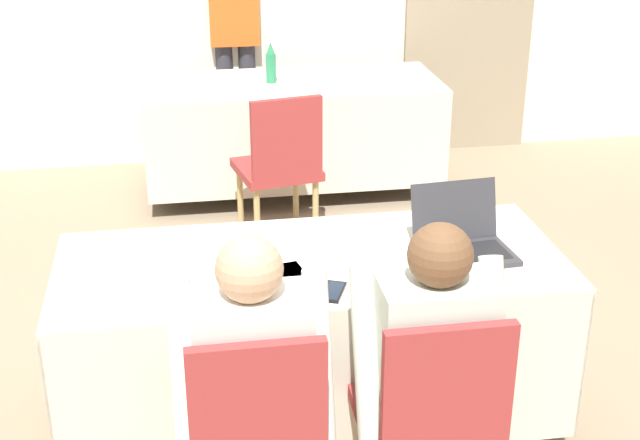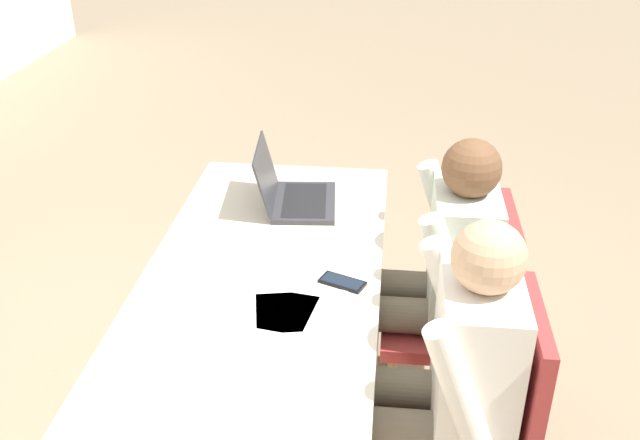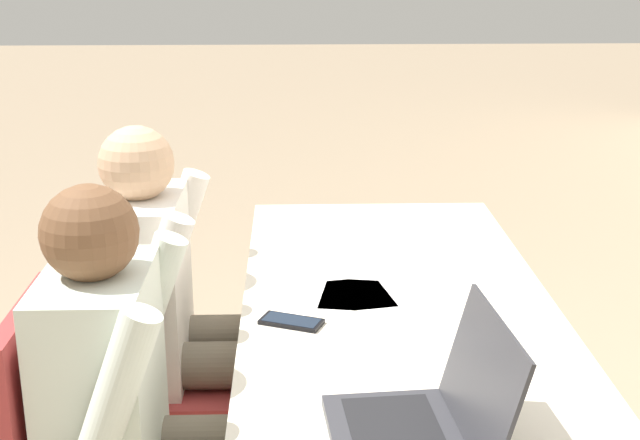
% 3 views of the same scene
% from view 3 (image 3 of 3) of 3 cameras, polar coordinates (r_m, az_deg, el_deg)
% --- Properties ---
extents(conference_table_near, '(1.91, 0.79, 0.74)m').
position_cam_3_polar(conference_table_near, '(2.28, 5.19, -10.23)').
color(conference_table_near, beige).
rests_on(conference_table_near, ground_plane).
extents(laptop, '(0.37, 0.33, 0.25)m').
position_cam_3_polar(laptop, '(1.67, 6.61, -12.80)').
color(laptop, '#333338').
rests_on(laptop, conference_table_near).
extents(cell_phone, '(0.12, 0.16, 0.01)m').
position_cam_3_polar(cell_phone, '(2.15, -1.84, -6.52)').
color(cell_phone, black).
rests_on(cell_phone, conference_table_near).
extents(paper_beside_laptop, '(0.26, 0.33, 0.00)m').
position_cam_3_polar(paper_beside_laptop, '(2.31, 0.76, -4.89)').
color(paper_beside_laptop, white).
rests_on(paper_beside_laptop, conference_table_near).
extents(paper_centre_table, '(0.25, 0.32, 0.00)m').
position_cam_3_polar(paper_centre_table, '(2.88, 2.10, -0.23)').
color(paper_centre_table, white).
rests_on(paper_centre_table, conference_table_near).
extents(paper_left_edge, '(0.26, 0.33, 0.00)m').
position_cam_3_polar(paper_left_edge, '(2.32, 3.81, -4.86)').
color(paper_left_edge, white).
rests_on(paper_left_edge, conference_table_near).
extents(chair_near_left, '(0.44, 0.44, 0.90)m').
position_cam_3_polar(chair_near_left, '(2.59, -11.48, -8.65)').
color(chair_near_left, tan).
rests_on(chair_near_left, ground_plane).
extents(person_checkered_shirt, '(0.50, 0.52, 1.16)m').
position_cam_3_polar(person_checkered_shirt, '(2.50, -9.36, -5.40)').
color(person_checkered_shirt, '#665B4C').
rests_on(person_checkered_shirt, ground_plane).
extents(person_white_shirt, '(0.50, 0.52, 1.16)m').
position_cam_3_polar(person_white_shirt, '(2.00, -11.43, -11.84)').
color(person_white_shirt, '#665B4C').
rests_on(person_white_shirt, ground_plane).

